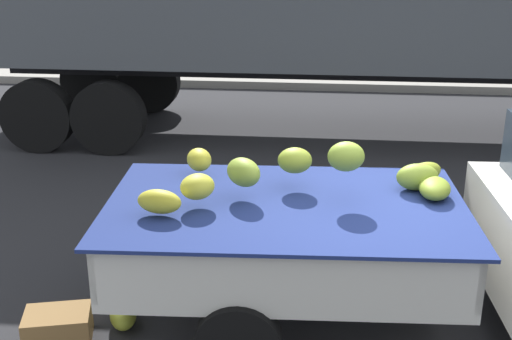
% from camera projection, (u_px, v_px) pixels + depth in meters
% --- Properties ---
extents(ground, '(220.00, 220.00, 0.00)m').
position_uv_depth(ground, '(405.00, 312.00, 5.78)').
color(ground, '#28282B').
extents(curb_strip, '(80.00, 0.80, 0.16)m').
position_uv_depth(curb_strip, '(360.00, 84.00, 13.90)').
color(curb_strip, gray).
rests_on(curb_strip, ground).
extents(fallen_banana_bunch_near_tailgate, '(0.32, 0.41, 0.22)m').
position_uv_depth(fallen_banana_bunch_near_tailgate, '(123.00, 315.00, 5.55)').
color(fallen_banana_bunch_near_tailgate, '#A6B132').
rests_on(fallen_banana_bunch_near_tailgate, ground).
extents(produce_crate, '(0.59, 0.48, 0.26)m').
position_uv_depth(produce_crate, '(58.00, 327.00, 5.34)').
color(produce_crate, olive).
rests_on(produce_crate, ground).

